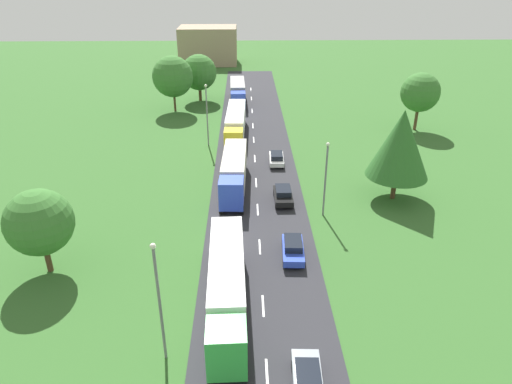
# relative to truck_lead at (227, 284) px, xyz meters

# --- Properties ---
(road) EXTENTS (10.00, 140.00, 0.06)m
(road) POSITION_rel_truck_lead_xyz_m (2.61, 10.68, -2.20)
(road) COLOR #2B2B30
(road) RESTS_ON ground
(lane_marking_centre) EXTENTS (0.16, 118.78, 0.01)m
(lane_marking_centre) POSITION_rel_truck_lead_xyz_m (2.61, 4.92, -2.17)
(lane_marking_centre) COLOR white
(lane_marking_centre) RESTS_ON road
(truck_lead) EXTENTS (2.88, 14.10, 3.77)m
(truck_lead) POSITION_rel_truck_lead_xyz_m (0.00, 0.00, 0.00)
(truck_lead) COLOR green
(truck_lead) RESTS_ON road
(truck_second) EXTENTS (2.84, 12.57, 3.61)m
(truck_second) POSITION_rel_truck_lead_xyz_m (0.13, 19.94, -0.08)
(truck_second) COLOR blue
(truck_second) RESTS_ON road
(truck_third) EXTENTS (2.86, 14.54, 3.59)m
(truck_third) POSITION_rel_truck_lead_xyz_m (0.05, 36.80, -0.10)
(truck_third) COLOR yellow
(truck_third) RESTS_ON road
(truck_fourth) EXTENTS (2.80, 11.63, 3.57)m
(truck_fourth) POSITION_rel_truck_lead_xyz_m (0.15, 54.40, -0.13)
(truck_fourth) COLOR blue
(truck_fourth) RESTS_ON road
(car_lead) EXTENTS (1.90, 4.19, 1.49)m
(car_lead) POSITION_rel_truck_lead_xyz_m (4.94, -7.25, -1.39)
(car_lead) COLOR #8C939E
(car_lead) RESTS_ON road
(car_second) EXTENTS (1.98, 4.33, 1.53)m
(car_second) POSITION_rel_truck_lead_xyz_m (5.40, 6.49, -1.38)
(car_second) COLOR blue
(car_second) RESTS_ON road
(car_third) EXTENTS (1.90, 4.11, 1.51)m
(car_third) POSITION_rel_truck_lead_xyz_m (5.34, 16.60, -1.39)
(car_third) COLOR black
(car_third) RESTS_ON road
(car_fourth) EXTENTS (1.84, 4.09, 1.46)m
(car_fourth) POSITION_rel_truck_lead_xyz_m (5.28, 26.67, -1.41)
(car_fourth) COLOR white
(car_fourth) RESTS_ON road
(lamppost_lead) EXTENTS (0.36, 0.36, 8.72)m
(lamppost_lead) POSITION_rel_truck_lead_xyz_m (-3.84, -4.57, 2.61)
(lamppost_lead) COLOR slate
(lamppost_lead) RESTS_ON ground
(lamppost_second) EXTENTS (0.36, 0.36, 7.73)m
(lamppost_second) POSITION_rel_truck_lead_xyz_m (9.13, 13.72, 2.11)
(lamppost_second) COLOR slate
(lamppost_second) RESTS_ON ground
(lamppost_third) EXTENTS (0.36, 0.36, 8.47)m
(lamppost_third) POSITION_rel_truck_lead_xyz_m (-3.67, 33.42, 2.49)
(lamppost_third) COLOR slate
(lamppost_third) RESTS_ON ground
(tree_oak) EXTENTS (5.65, 5.65, 8.51)m
(tree_oak) POSITION_rel_truck_lead_xyz_m (26.96, 39.36, 3.44)
(tree_oak) COLOR #513823
(tree_oak) RESTS_ON ground
(tree_birch) EXTENTS (6.24, 6.24, 8.20)m
(tree_birch) POSITION_rel_truck_lead_xyz_m (-6.68, 56.36, 2.83)
(tree_birch) COLOR #513823
(tree_birch) RESTS_ON ground
(tree_maple) EXTENTS (5.32, 5.32, 7.26)m
(tree_maple) POSITION_rel_truck_lead_xyz_m (-14.76, 5.03, 2.35)
(tree_maple) COLOR #513823
(tree_maple) RESTS_ON ground
(tree_pine) EXTENTS (6.43, 6.43, 9.74)m
(tree_pine) POSITION_rel_truck_lead_xyz_m (17.19, 17.24, 3.97)
(tree_pine) COLOR #513823
(tree_pine) RESTS_ON ground
(tree_ash) EXTENTS (6.66, 6.66, 9.16)m
(tree_ash) POSITION_rel_truck_lead_xyz_m (-10.38, 49.78, 3.59)
(tree_ash) COLOR #513823
(tree_ash) RESTS_ON ground
(distant_building) EXTENTS (13.75, 9.81, 8.62)m
(distant_building) POSITION_rel_truck_lead_xyz_m (-7.37, 90.11, 2.08)
(distant_building) COLOR #9E846B
(distant_building) RESTS_ON ground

